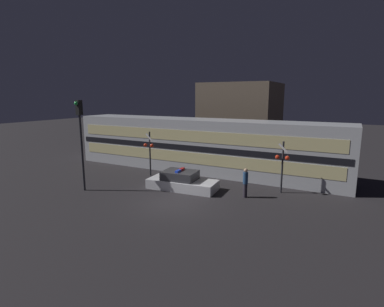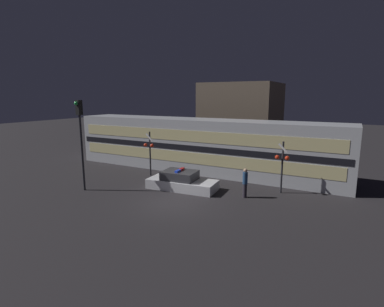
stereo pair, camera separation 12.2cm
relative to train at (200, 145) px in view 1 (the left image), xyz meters
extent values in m
plane|color=#262326|center=(2.09, -7.29, -2.07)|extent=(120.00, 120.00, 0.00)
cube|color=#B7BABF|center=(0.00, 0.01, 0.00)|extent=(22.24, 3.20, 4.14)
cube|color=black|center=(0.00, -1.60, 0.00)|extent=(21.79, 0.03, 0.41)
cube|color=beige|center=(0.00, -1.60, -0.75)|extent=(21.13, 0.02, 0.83)
cube|color=beige|center=(0.00, -1.60, 0.91)|extent=(21.13, 0.02, 0.83)
cube|color=silver|center=(1.25, -4.94, -1.76)|extent=(4.60, 2.17, 0.62)
cube|color=#333338|center=(1.07, -4.95, -1.17)|extent=(2.27, 1.76, 0.56)
cube|color=blue|center=(1.09, -5.22, -0.84)|extent=(0.24, 0.55, 0.12)
cube|color=red|center=(1.05, -4.69, -0.84)|extent=(0.24, 0.55, 0.12)
cylinder|color=#2D2833|center=(5.33, -4.62, -1.65)|extent=(0.25, 0.25, 0.84)
cylinder|color=navy|center=(5.33, -4.62, -0.89)|extent=(0.30, 0.30, 0.70)
sphere|color=tan|center=(5.33, -4.62, -0.42)|extent=(0.23, 0.23, 0.23)
cylinder|color=#2D2D33|center=(7.03, -2.73, -0.46)|extent=(0.12, 0.12, 3.22)
sphere|color=red|center=(6.73, -2.87, 0.19)|extent=(0.27, 0.27, 0.27)
sphere|color=red|center=(7.32, -2.87, 0.19)|extent=(0.27, 0.27, 0.27)
cube|color=white|center=(7.03, -2.81, 0.77)|extent=(0.58, 0.03, 0.58)
cylinder|color=#2D2D33|center=(-2.60, -3.13, -0.41)|extent=(0.12, 0.12, 3.32)
sphere|color=red|center=(-2.89, -3.26, 0.26)|extent=(0.27, 0.27, 0.27)
sphere|color=red|center=(-2.30, -3.26, 0.26)|extent=(0.27, 0.27, 0.27)
cube|color=white|center=(-2.60, -3.20, 0.86)|extent=(0.58, 0.03, 0.58)
cylinder|color=#2D2D33|center=(-4.13, -8.12, 0.32)|extent=(0.14, 0.14, 4.77)
cube|color=black|center=(-4.13, -8.12, 3.15)|extent=(0.30, 0.30, 0.90)
sphere|color=green|center=(-4.13, -8.31, 3.40)|extent=(0.23, 0.23, 0.23)
cube|color=brown|center=(0.36, 8.77, 1.54)|extent=(7.20, 6.66, 7.22)
camera|label=1|loc=(10.55, -21.06, 3.81)|focal=28.00mm
camera|label=2|loc=(10.66, -21.00, 3.81)|focal=28.00mm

